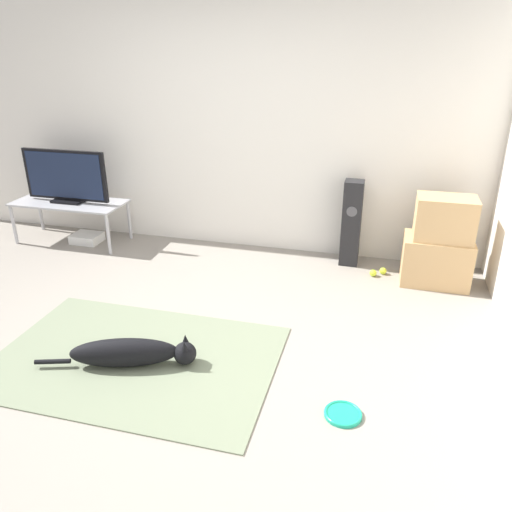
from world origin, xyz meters
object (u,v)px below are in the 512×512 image
Objects in this scene: tennis_ball_near_speaker at (383,271)px; game_console at (87,238)px; tennis_ball_by_boxes at (373,273)px; frisbee at (343,414)px; tv at (65,177)px; cardboard_box_lower at (436,261)px; dog at (132,353)px; cardboard_box_upper at (445,218)px; floor_speaker at (351,223)px; tv_stand at (70,206)px.

game_console is (-3.19, 0.01, 0.01)m from tennis_ball_near_speaker.
tennis_ball_by_boxes is 0.22× the size of game_console.
frisbee is 2.07m from tennis_ball_near_speaker.
game_console is (-3.01, 2.07, 0.03)m from frisbee.
tennis_ball_near_speaker is at bearing -0.12° from tv.
cardboard_box_lower reaches higher than tennis_ball_near_speaker.
cardboard_box_upper reaches higher than dog.
dog reaches higher than game_console.
tennis_ball_near_speaker is at bearing 38.20° from tennis_ball_by_boxes.
tennis_ball_near_speaker is (3.34, -0.01, -0.69)m from tv.
tennis_ball_by_boxes is (1.53, 1.87, -0.08)m from dog.
cardboard_box_lower is 1.19× the size of cardboard_box_upper.
cardboard_box_lower is 3.64m from game_console.
floor_speaker reaches higher than tv_stand.
tennis_ball_near_speaker is at bearing 85.20° from frisbee.
cardboard_box_upper reaches higher than tv_stand.
cardboard_box_lower is at bearing 72.71° from frisbee.
game_console is (-2.84, -0.17, -0.38)m from floor_speaker.
cardboard_box_lower reaches higher than dog.
dog is 2.50m from game_console.
dog reaches higher than tennis_ball_near_speaker.
cardboard_box_upper is 3.70m from game_console.
tennis_ball_near_speaker is at bearing 50.15° from dog.
tv is 3.11× the size of game_console.
cardboard_box_upper reaches higher than cardboard_box_lower.
cardboard_box_lower is 0.49× the size of tv_stand.
tennis_ball_by_boxes is 0.11m from tennis_ball_near_speaker.
cardboard_box_lower is at bearing 1.29° from tennis_ball_by_boxes.
cardboard_box_lower is (2.07, 1.88, 0.11)m from dog.
floor_speaker is 12.80× the size of tennis_ball_by_boxes.
tennis_ball_near_speaker is (1.62, 1.94, -0.08)m from dog.
cardboard_box_lower is at bearing -7.35° from tennis_ball_near_speaker.
cardboard_box_upper is (0.02, -0.01, 0.41)m from cardboard_box_lower.
dog is 15.94× the size of tennis_ball_near_speaker.
tv is at bearing 131.59° from dog.
game_console reaches higher than tennis_ball_by_boxes.
floor_speaker is 0.70× the size of tv_stand.
dog reaches higher than tennis_ball_by_boxes.
cardboard_box_lower reaches higher than game_console.
tv is (-3.81, 0.08, 0.10)m from cardboard_box_upper.
cardboard_box_upper is 0.82m from tennis_ball_by_boxes.
tv_stand reaches higher than cardboard_box_lower.
cardboard_box_lower is 3.83m from tv.
frisbee is at bearing -33.14° from tv_stand.
cardboard_box_upper reaches higher than game_console.
tv_stand is 18.17× the size of tennis_ball_by_boxes.
floor_speaker is 0.89× the size of tv.
tv reaches higher than cardboard_box_upper.
dog is 2.67m from tv.
dog is 2.85m from cardboard_box_upper.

